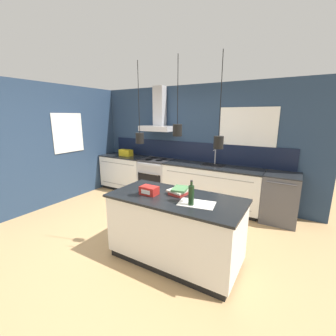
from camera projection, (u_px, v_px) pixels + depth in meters
name	position (u px, v px, depth m)	size (l,w,h in m)	color
ground_plane	(139.00, 232.00, 3.82)	(16.00, 16.00, 0.00)	tan
wall_back	(189.00, 141.00, 5.20)	(5.60, 2.48, 2.60)	navy
wall_left	(74.00, 143.00, 5.31)	(0.08, 3.80, 2.60)	navy
counter_run_left	(126.00, 172.00, 5.99)	(1.27, 0.64, 0.91)	black
counter_run_sink	(211.00, 186.00, 4.81)	(2.09, 0.64, 1.26)	black
oven_range	(156.00, 177.00, 5.50)	(0.73, 0.66, 0.91)	#B5B5BA
dishwasher	(280.00, 198.00, 4.14)	(0.61, 0.65, 0.91)	#4C4C51
kitchen_island	(175.00, 229.00, 3.01)	(1.76, 0.85, 0.91)	black
bottle_on_island	(191.00, 195.00, 2.61)	(0.07, 0.07, 0.30)	#193319
book_stack	(180.00, 191.00, 3.01)	(0.28, 0.30, 0.09)	#B2332D
red_supply_box	(149.00, 190.00, 3.00)	(0.23, 0.16, 0.11)	red
paper_pile	(197.00, 204.00, 2.68)	(0.47, 0.34, 0.01)	silver
yellow_toolbox	(126.00, 153.00, 5.85)	(0.34, 0.18, 0.19)	gold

